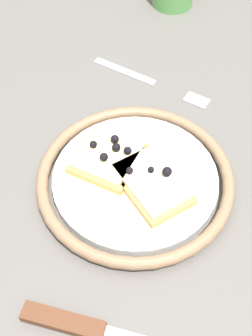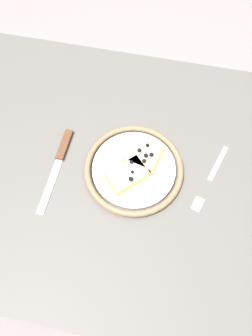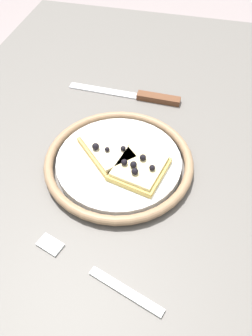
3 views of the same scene
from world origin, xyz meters
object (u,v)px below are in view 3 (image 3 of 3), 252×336
dining_table (120,196)px  plate (119,161)px  pizza_slice_near (108,149)px  pizza_slice_far (139,168)px  knife (143,96)px  fork (96,273)px

dining_table → plate: size_ratio=4.66×
pizza_slice_near → pizza_slice_far: same height
pizza_slice_near → knife: size_ratio=0.50×
pizza_slice_near → knife: bearing=-7.5°
fork → knife: bearing=2.4°
knife → dining_table: bearing=179.5°
knife → fork: bearing=-177.6°
pizza_slice_far → pizza_slice_near: bearing=64.9°
pizza_slice_near → knife: (0.18, -0.02, -0.02)m
pizza_slice_far → knife: 0.22m
dining_table → fork: (-0.20, -0.02, 0.09)m
plate → fork: (-0.20, -0.02, -0.01)m
dining_table → pizza_slice_far: (-0.02, -0.04, 0.11)m
pizza_slice_far → fork: (-0.18, 0.02, -0.02)m
plate → fork: size_ratio=1.30×
dining_table → plate: (0.00, -0.00, 0.10)m
knife → plate: bearing=179.6°
fork → pizza_slice_far: bearing=-6.7°
plate → pizza_slice_far: bearing=-115.3°
dining_table → plate: plate is taller
plate → knife: 0.20m
pizza_slice_near → fork: pizza_slice_near is taller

